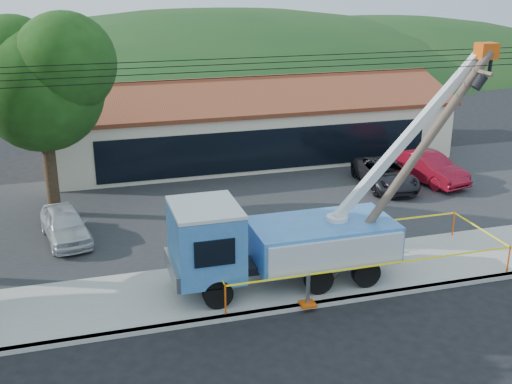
{
  "coord_description": "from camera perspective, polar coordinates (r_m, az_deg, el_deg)",
  "views": [
    {
      "loc": [
        -5.94,
        -15.2,
        10.52
      ],
      "look_at": [
        0.01,
        5.0,
        3.13
      ],
      "focal_mm": 45.0,
      "sensor_mm": 36.0,
      "label": 1
    }
  ],
  "objects": [
    {
      "name": "sidewalk",
      "position": [
        22.65,
        0.69,
        -8.13
      ],
      "size": [
        60.0,
        4.0,
        0.15
      ],
      "primitive_type": "cube",
      "color": "#A29F97",
      "rests_on": "ground"
    },
    {
      "name": "car_silver",
      "position": [
        27.15,
        -16.44,
        -4.32
      ],
      "size": [
        2.23,
        4.16,
        1.34
      ],
      "primitive_type": "imported",
      "rotation": [
        0.0,
        0.0,
        0.17
      ],
      "color": "silver",
      "rests_on": "ground"
    },
    {
      "name": "car_dark",
      "position": [
        33.0,
        11.32,
        0.35
      ],
      "size": [
        2.62,
        4.96,
        1.33
      ],
      "primitive_type": "imported",
      "rotation": [
        0.0,
        0.0,
        -0.09
      ],
      "color": "black",
      "rests_on": "ground"
    },
    {
      "name": "caution_tape",
      "position": [
        23.4,
        8.74,
        -5.15
      ],
      "size": [
        10.49,
        3.57,
        1.03
      ],
      "color": "#E3500C",
      "rests_on": "ground"
    },
    {
      "name": "car_red",
      "position": [
        34.22,
        14.89,
        0.75
      ],
      "size": [
        2.65,
        4.83,
        1.51
      ],
      "primitive_type": "imported",
      "rotation": [
        0.0,
        0.0,
        0.24
      ],
      "color": "maroon",
      "rests_on": "ground"
    },
    {
      "name": "utility_truck",
      "position": [
        21.9,
        1.97,
        -4.17
      ],
      "size": [
        11.3,
        4.18,
        7.98
      ],
      "color": "black",
      "rests_on": "ground"
    },
    {
      "name": "hill_center",
      "position": [
        72.75,
        -3.66,
        10.97
      ],
      "size": [
        89.6,
        64.0,
        32.0
      ],
      "primitive_type": "ellipsoid",
      "color": "#153C17",
      "rests_on": "ground"
    },
    {
      "name": "tree_lot",
      "position": [
        28.55,
        -18.63,
        9.65
      ],
      "size": [
        6.3,
        5.6,
        8.94
      ],
      "color": "#332316",
      "rests_on": "ground"
    },
    {
      "name": "ground",
      "position": [
        19.42,
        4.25,
        -13.54
      ],
      "size": [
        120.0,
        120.0,
        0.0
      ],
      "primitive_type": "plane",
      "color": "black",
      "rests_on": "ground"
    },
    {
      "name": "strip_mall",
      "position": [
        37.57,
        -0.63,
        6.03
      ],
      "size": [
        22.5,
        8.53,
        4.67
      ],
      "color": "beige",
      "rests_on": "ground"
    },
    {
      "name": "hill_east",
      "position": [
        79.57,
        10.81,
        11.4
      ],
      "size": [
        72.8,
        52.0,
        26.0
      ],
      "primitive_type": "ellipsoid",
      "color": "#153C17",
      "rests_on": "ground"
    },
    {
      "name": "parking_lot",
      "position": [
        29.75,
        -3.84,
        -1.33
      ],
      "size": [
        60.0,
        12.0,
        0.1
      ],
      "primitive_type": "cube",
      "color": "#28282B",
      "rests_on": "ground"
    },
    {
      "name": "curb",
      "position": [
        21.07,
        2.23,
        -10.42
      ],
      "size": [
        60.0,
        0.25,
        0.15
      ],
      "primitive_type": "cube",
      "color": "#A29F97",
      "rests_on": "ground"
    },
    {
      "name": "leaning_pole",
      "position": [
        22.54,
        13.98,
        3.0
      ],
      "size": [
        5.78,
        1.7,
        7.9
      ],
      "color": "brown",
      "rests_on": "ground"
    }
  ]
}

